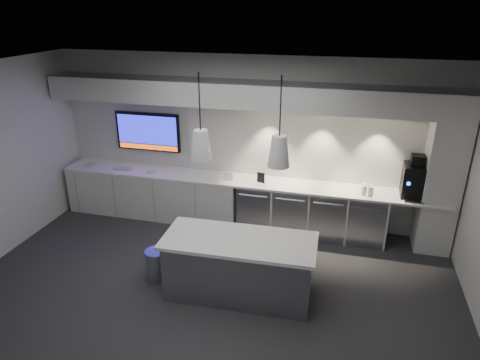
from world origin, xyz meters
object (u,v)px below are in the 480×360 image
(wall_tv, at_px, (148,132))
(coffee_machine, at_px, (415,179))
(island, at_px, (239,267))
(bin, at_px, (157,264))

(wall_tv, bearing_deg, coffee_machine, -3.00)
(wall_tv, distance_m, island, 3.41)
(bin, bearing_deg, island, -2.29)
(island, bearing_deg, bin, 175.93)
(island, xyz_separation_m, bin, (-1.26, 0.05, -0.21))
(island, distance_m, bin, 1.28)
(bin, distance_m, coffee_machine, 4.22)
(island, bearing_deg, coffee_machine, 38.07)
(wall_tv, bearing_deg, island, -43.68)
(island, height_order, bin, island)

